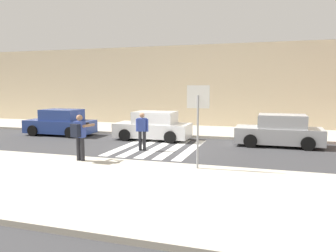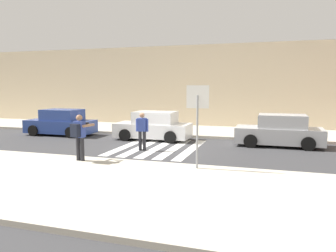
% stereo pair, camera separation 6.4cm
% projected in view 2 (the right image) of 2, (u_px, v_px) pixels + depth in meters
% --- Properties ---
extents(ground_plane, '(120.00, 120.00, 0.00)m').
position_uv_depth(ground_plane, '(157.00, 148.00, 15.48)').
color(ground_plane, '#38383A').
extents(sidewalk_near, '(60.00, 6.00, 0.14)m').
position_uv_depth(sidewalk_near, '(87.00, 183.00, 9.60)').
color(sidewalk_near, beige).
rests_on(sidewalk_near, ground).
extents(sidewalk_far, '(60.00, 4.80, 0.14)m').
position_uv_depth(sidewalk_far, '(188.00, 131.00, 21.16)').
color(sidewalk_far, beige).
rests_on(sidewalk_far, ground).
extents(building_facade_far, '(56.00, 4.00, 5.81)m').
position_uv_depth(building_facade_far, '(202.00, 87.00, 24.99)').
color(building_facade_far, beige).
rests_on(building_facade_far, ground).
extents(crosswalk_stripe_0, '(0.44, 5.20, 0.01)m').
position_uv_depth(crosswalk_stripe_0, '(128.00, 146.00, 16.14)').
color(crosswalk_stripe_0, silver).
rests_on(crosswalk_stripe_0, ground).
extents(crosswalk_stripe_1, '(0.44, 5.20, 0.01)m').
position_uv_depth(crosswalk_stripe_1, '(143.00, 146.00, 15.91)').
color(crosswalk_stripe_1, silver).
rests_on(crosswalk_stripe_1, ground).
extents(crosswalk_stripe_2, '(0.44, 5.20, 0.01)m').
position_uv_depth(crosswalk_stripe_2, '(159.00, 147.00, 15.67)').
color(crosswalk_stripe_2, silver).
rests_on(crosswalk_stripe_2, ground).
extents(crosswalk_stripe_3, '(0.44, 5.20, 0.01)m').
position_uv_depth(crosswalk_stripe_3, '(175.00, 148.00, 15.43)').
color(crosswalk_stripe_3, silver).
rests_on(crosswalk_stripe_3, ground).
extents(crosswalk_stripe_4, '(0.44, 5.20, 0.01)m').
position_uv_depth(crosswalk_stripe_4, '(191.00, 149.00, 15.19)').
color(crosswalk_stripe_4, silver).
rests_on(crosswalk_stripe_4, ground).
extents(stop_sign, '(0.76, 0.08, 2.79)m').
position_uv_depth(stop_sign, '(198.00, 108.00, 10.88)').
color(stop_sign, gray).
rests_on(stop_sign, sidewalk_near).
extents(photographer_with_backpack, '(0.67, 0.90, 1.72)m').
position_uv_depth(photographer_with_backpack, '(79.00, 133.00, 12.12)').
color(photographer_with_backpack, '#232328').
rests_on(photographer_with_backpack, sidewalk_near).
extents(pedestrian_crossing, '(0.58, 0.28, 1.72)m').
position_uv_depth(pedestrian_crossing, '(142.00, 129.00, 14.83)').
color(pedestrian_crossing, '#232328').
rests_on(pedestrian_crossing, ground).
extents(parked_car_blue, '(4.10, 1.92, 1.55)m').
position_uv_depth(parked_car_blue, '(61.00, 123.00, 19.63)').
color(parked_car_blue, '#284293').
rests_on(parked_car_blue, ground).
extents(parked_car_white, '(4.10, 1.92, 1.55)m').
position_uv_depth(parked_car_white, '(153.00, 127.00, 17.87)').
color(parked_car_white, white).
rests_on(parked_car_white, ground).
extents(parked_car_silver, '(4.10, 1.92, 1.55)m').
position_uv_depth(parked_car_silver, '(280.00, 131.00, 15.93)').
color(parked_car_silver, '#B7BABF').
rests_on(parked_car_silver, ground).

